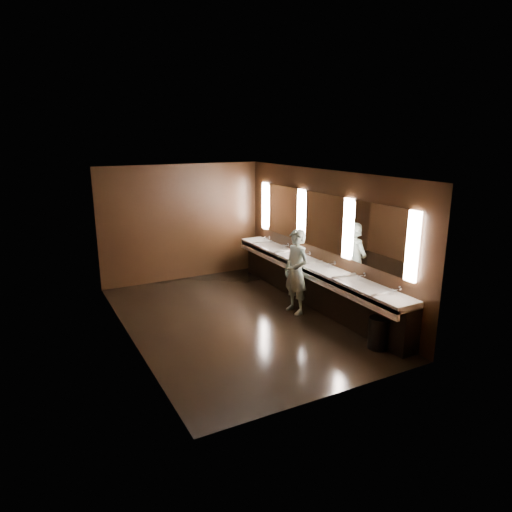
{
  "coord_description": "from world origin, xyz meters",
  "views": [
    {
      "loc": [
        -3.53,
        -7.42,
        3.48
      ],
      "look_at": [
        0.43,
        0.0,
        1.22
      ],
      "focal_mm": 32.0,
      "sensor_mm": 36.0,
      "label": 1
    }
  ],
  "objects": [
    {
      "name": "person",
      "position": [
        1.22,
        -0.2,
        0.85
      ],
      "size": [
        0.47,
        0.66,
        1.7
      ],
      "primitive_type": "imported",
      "rotation": [
        0.0,
        0.0,
        -1.46
      ],
      "color": "#95D1DF",
      "rests_on": "floor"
    },
    {
      "name": "ceiling",
      "position": [
        0.0,
        0.0,
        2.8
      ],
      "size": [
        4.0,
        6.0,
        0.02
      ],
      "primitive_type": "cube",
      "color": "#2D2D2B",
      "rests_on": "wall_back"
    },
    {
      "name": "sink_counter",
      "position": [
        1.79,
        0.0,
        0.5
      ],
      "size": [
        0.55,
        5.4,
        1.01
      ],
      "color": "black",
      "rests_on": "floor"
    },
    {
      "name": "wall_left",
      "position": [
        -2.0,
        0.0,
        1.4
      ],
      "size": [
        0.02,
        6.0,
        2.8
      ],
      "primitive_type": "cube",
      "color": "black",
      "rests_on": "floor"
    },
    {
      "name": "wall_right",
      "position": [
        2.0,
        0.0,
        1.4
      ],
      "size": [
        0.02,
        6.0,
        2.8
      ],
      "primitive_type": "cube",
      "color": "black",
      "rests_on": "floor"
    },
    {
      "name": "wall_back",
      "position": [
        0.0,
        3.0,
        1.4
      ],
      "size": [
        4.0,
        0.02,
        2.8
      ],
      "primitive_type": "cube",
      "color": "black",
      "rests_on": "floor"
    },
    {
      "name": "wall_front",
      "position": [
        0.0,
        -3.0,
        1.4
      ],
      "size": [
        4.0,
        0.02,
        2.8
      ],
      "primitive_type": "cube",
      "color": "black",
      "rests_on": "floor"
    },
    {
      "name": "floor",
      "position": [
        0.0,
        0.0,
        0.0
      ],
      "size": [
        6.0,
        6.0,
        0.0
      ],
      "primitive_type": "plane",
      "color": "black",
      "rests_on": "ground"
    },
    {
      "name": "trash_bin",
      "position": [
        1.58,
        -2.2,
        0.27
      ],
      "size": [
        0.45,
        0.45,
        0.54
      ],
      "primitive_type": "cylinder",
      "rotation": [
        0.0,
        0.0,
        0.38
      ],
      "color": "black",
      "rests_on": "floor"
    },
    {
      "name": "mirror_band",
      "position": [
        1.98,
        -0.0,
        1.75
      ],
      "size": [
        0.06,
        5.03,
        1.15
      ],
      "color": "white",
      "rests_on": "wall_right"
    }
  ]
}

